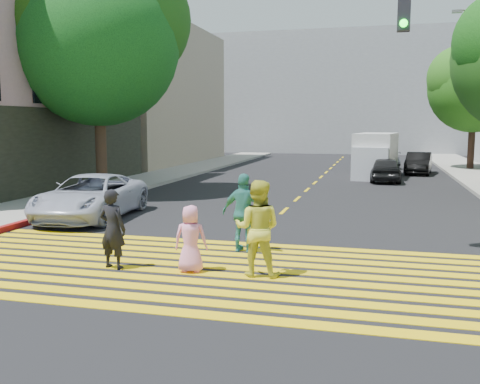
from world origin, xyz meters
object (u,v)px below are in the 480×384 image
at_px(pedestrian_man, 113,229).
at_px(dark_car_parked, 418,163).
at_px(tree_left, 100,35).
at_px(dark_car_near, 385,169).
at_px(tree_right_far, 476,82).
at_px(silver_car, 384,158).
at_px(pedestrian_child, 191,239).
at_px(pedestrian_extra, 244,213).
at_px(white_sedan, 91,197).
at_px(white_van, 375,156).
at_px(pedestrian_woman, 258,228).

bearing_deg(pedestrian_man, dark_car_parked, -98.49).
bearing_deg(tree_left, pedestrian_man, -60.47).
bearing_deg(dark_car_near, tree_left, 33.13).
xyz_separation_m(tree_right_far, silver_car, (-5.35, 1.12, -4.90)).
height_order(tree_right_far, pedestrian_man, tree_right_far).
height_order(dark_car_near, silver_car, dark_car_near).
xyz_separation_m(tree_left, pedestrian_child, (7.73, -10.62, -5.93)).
xyz_separation_m(pedestrian_child, silver_car, (3.94, 27.65, -0.08)).
bearing_deg(pedestrian_extra, tree_left, -39.72).
distance_m(tree_right_far, silver_car, 7.34).
distance_m(tree_left, white_sedan, 8.55).
bearing_deg(tree_left, silver_car, 55.56).
bearing_deg(dark_car_parked, white_van, -125.09).
height_order(white_sedan, white_van, white_van).
relative_size(tree_left, pedestrian_child, 7.19).
bearing_deg(pedestrian_man, pedestrian_woman, -166.45).
xyz_separation_m(tree_right_far, white_van, (-5.88, -5.98, -4.36)).
bearing_deg(white_van, tree_right_far, 52.20).
distance_m(white_sedan, dark_car_parked, 21.30).
bearing_deg(dark_car_near, white_van, -76.45).
xyz_separation_m(pedestrian_man, silver_car, (5.58, 27.79, -0.22)).
xyz_separation_m(pedestrian_extra, dark_car_parked, (5.26, 21.29, -0.28)).
height_order(tree_left, pedestrian_extra, tree_left).
height_order(pedestrian_child, pedestrian_extra, pedestrian_extra).
height_order(pedestrian_man, silver_car, pedestrian_man).
height_order(tree_left, tree_right_far, tree_left).
bearing_deg(white_van, pedestrian_man, -96.97).
xyz_separation_m(pedestrian_child, dark_car_parked, (5.88, 23.25, -0.04)).
xyz_separation_m(tree_right_far, pedestrian_woman, (-7.93, -26.45, -4.56)).
distance_m(pedestrian_extra, silver_car, 25.90).
relative_size(tree_left, dark_car_parked, 2.53).
bearing_deg(dark_car_parked, pedestrian_woman, -93.70).
height_order(tree_left, dark_car_near, tree_left).
bearing_deg(tree_right_far, pedestrian_child, -109.30).
bearing_deg(white_van, dark_car_near, -68.94).
xyz_separation_m(tree_right_far, pedestrian_extra, (-8.67, -24.56, -4.60)).
xyz_separation_m(pedestrian_man, pedestrian_woman, (2.99, 0.22, 0.12)).
bearing_deg(pedestrian_woman, white_van, -96.83).
bearing_deg(dark_car_parked, silver_car, 121.12).
distance_m(white_sedan, white_van, 17.73).
xyz_separation_m(pedestrian_man, dark_car_near, (5.58, 18.61, -0.18)).
distance_m(pedestrian_extra, white_sedan, 6.52).
bearing_deg(dark_car_near, tree_right_far, -124.35).
bearing_deg(tree_right_far, tree_left, -136.94).
xyz_separation_m(tree_right_far, dark_car_near, (-5.35, -8.06, -4.87)).
relative_size(tree_left, pedestrian_extra, 5.36).
xyz_separation_m(pedestrian_man, dark_car_parked, (7.51, 23.39, -0.19)).
bearing_deg(pedestrian_extra, tree_right_far, -103.11).
bearing_deg(pedestrian_woman, dark_car_near, -99.10).
xyz_separation_m(white_sedan, dark_car_parked, (11.02, 18.22, -0.05)).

